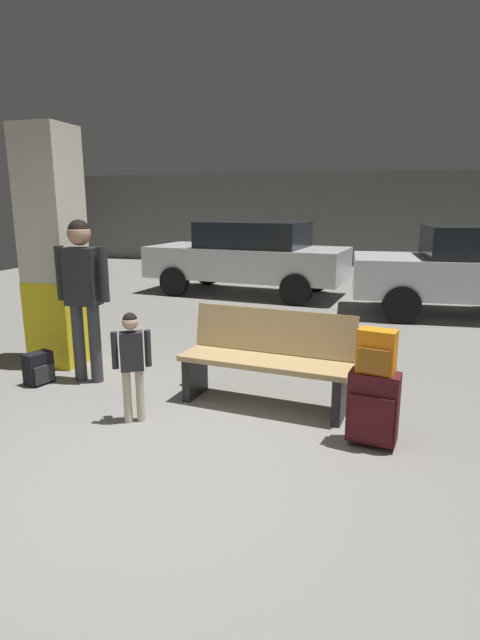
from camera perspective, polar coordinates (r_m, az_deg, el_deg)
ground_plane at (r=7.26m, az=4.00°, el=-2.12°), size 18.00×18.00×0.10m
garage_back_wall at (r=15.79m, az=10.76°, el=11.29°), size 18.00×0.12×2.80m
structural_pillar at (r=6.14m, az=-20.59°, el=7.52°), size 0.57×0.57×2.71m
bench at (r=4.67m, az=3.09°, el=-4.53°), size 1.65×0.71×0.89m
suitcase at (r=4.05m, az=15.04°, el=-9.68°), size 0.41×0.28×0.60m
backpack_bright at (r=3.90m, az=15.43°, el=-3.57°), size 0.31×0.24×0.34m
child at (r=4.34m, az=-12.37°, el=-4.03°), size 0.30×0.19×0.98m
adult at (r=5.39m, az=-17.64°, el=3.97°), size 0.59×0.24×1.71m
backpack_dark_floor at (r=5.68m, az=-22.12°, el=-5.19°), size 0.26×0.32×0.34m
parked_car_far at (r=10.46m, az=1.01°, el=7.39°), size 4.27×2.15×1.51m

